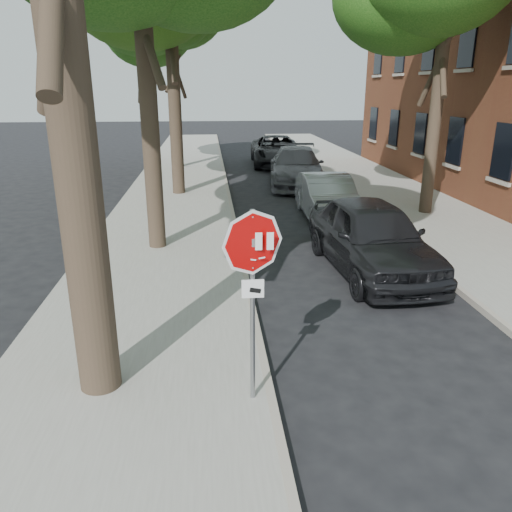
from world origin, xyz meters
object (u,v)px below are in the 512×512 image
Objects in this scene: car_a at (372,237)px; car_b at (327,197)px; stop_sign at (253,271)px; car_c at (296,167)px; car_d at (277,151)px; tree_far at (173,19)px.

car_a is 4.92m from car_b.
stop_sign is 0.61× the size of car_b.
car_a is at bearing -83.64° from car_c.
car_d is (3.23, 21.70, -1.16)m from stop_sign.
car_d is at bearing 81.54° from stop_sign.
car_b is (0.12, 4.91, -0.13)m from car_a.
car_c is (0.12, 10.81, -0.03)m from car_a.
car_a is 0.89× the size of car_c.
tree_far is 18.15m from car_a.
car_b is 5.90m from car_c.
stop_sign is at bearing -107.27° from car_b.
stop_sign reaches higher than car_c.
car_a is 1.14× the size of car_b.
stop_sign reaches higher than car_a.
car_b is 11.83m from car_d.
car_c is at bearing 91.21° from car_b.
stop_sign is 0.53× the size of car_a.
tree_far is 1.68× the size of car_c.
car_d is (5.25, 0.57, -6.42)m from tree_far.
car_a is at bearing 57.33° from stop_sign.
car_d is at bearing 97.67° from car_c.
car_a is at bearing -87.59° from car_d.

